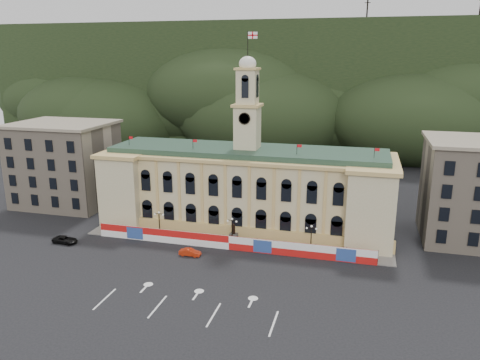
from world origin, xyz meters
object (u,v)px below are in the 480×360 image
(statue, at_px, (234,237))
(red_sedan, at_px, (190,252))
(black_suv, at_px, (65,240))
(lamp_center, at_px, (232,229))

(statue, height_order, red_sedan, statue)
(red_sedan, relative_size, black_suv, 0.79)
(red_sedan, bearing_deg, statue, -38.85)
(lamp_center, xyz_separation_m, red_sedan, (-5.67, -6.22, -2.46))
(statue, bearing_deg, black_suv, -165.06)
(statue, relative_size, black_suv, 0.79)
(lamp_center, xyz_separation_m, black_suv, (-29.48, -6.86, -2.43))
(red_sedan, xyz_separation_m, black_suv, (-23.82, -0.65, 0.03))
(statue, distance_m, lamp_center, 2.14)
(statue, distance_m, black_suv, 30.52)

